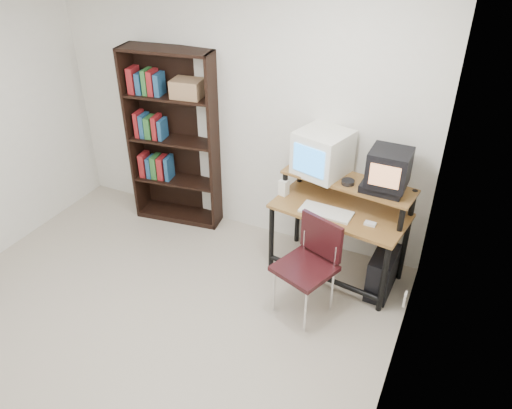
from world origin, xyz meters
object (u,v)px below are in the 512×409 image
at_px(pc_tower, 382,273).
at_px(crt_tv, 389,168).
at_px(computer_desk, 341,212).
at_px(school_chair, 311,258).
at_px(crt_monitor, 323,153).
at_px(bookshelf, 175,137).

bearing_deg(pc_tower, crt_tv, 129.60).
distance_m(computer_desk, school_chair, 0.61).
bearing_deg(crt_monitor, bookshelf, -166.97).
xyz_separation_m(computer_desk, crt_monitor, (-0.26, 0.16, 0.49)).
xyz_separation_m(computer_desk, pc_tower, (0.47, -0.09, -0.48)).
xyz_separation_m(crt_monitor, crt_tv, (0.63, -0.11, 0.03)).
xyz_separation_m(school_chair, bookshelf, (-1.86, 0.82, 0.43)).
height_order(crt_tv, school_chair, crt_tv).
xyz_separation_m(pc_tower, school_chair, (-0.55, -0.49, 0.34)).
height_order(computer_desk, crt_monitor, crt_monitor).
height_order(computer_desk, bookshelf, bookshelf).
relative_size(crt_tv, school_chair, 0.39).
bearing_deg(school_chair, pc_tower, 62.39).
bearing_deg(crt_monitor, school_chair, -59.99).
bearing_deg(pc_tower, bookshelf, 174.43).
xyz_separation_m(crt_monitor, school_chair, (0.19, -0.74, -0.63)).
bearing_deg(school_chair, computer_desk, 103.09).
distance_m(crt_monitor, school_chair, 0.99).
distance_m(computer_desk, bookshelf, 1.97).
bearing_deg(school_chair, bookshelf, 176.42).
bearing_deg(crt_monitor, computer_desk, -15.23).
distance_m(pc_tower, school_chair, 0.81).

